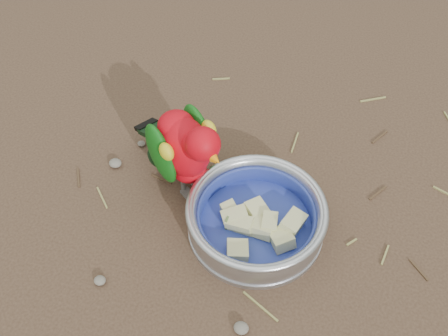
% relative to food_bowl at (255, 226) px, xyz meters
% --- Properties ---
extents(ground, '(60.00, 60.00, 0.00)m').
position_rel_food_bowl_xyz_m(ground, '(-0.02, -0.02, -0.01)').
color(ground, '#493426').
extents(food_bowl, '(0.22, 0.22, 0.02)m').
position_rel_food_bowl_xyz_m(food_bowl, '(0.00, 0.00, 0.00)').
color(food_bowl, '#B2B2BA').
rests_on(food_bowl, ground).
extents(bowl_wall, '(0.22, 0.22, 0.04)m').
position_rel_food_bowl_xyz_m(bowl_wall, '(0.00, 0.00, 0.03)').
color(bowl_wall, '#B2B2BA').
rests_on(bowl_wall, food_bowl).
extents(fruit_wedges, '(0.13, 0.13, 0.03)m').
position_rel_food_bowl_xyz_m(fruit_wedges, '(0.00, 0.00, 0.02)').
color(fruit_wedges, '#C9C98B').
rests_on(fruit_wedges, food_bowl).
extents(lory_parrot, '(0.23, 0.21, 0.17)m').
position_rel_food_bowl_xyz_m(lory_parrot, '(-0.14, 0.05, 0.08)').
color(lory_parrot, '#C10511').
rests_on(lory_parrot, ground).
extents(ground_debris, '(0.90, 0.80, 0.01)m').
position_rel_food_bowl_xyz_m(ground_debris, '(-0.03, 0.02, -0.01)').
color(ground_debris, olive).
rests_on(ground_debris, ground).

